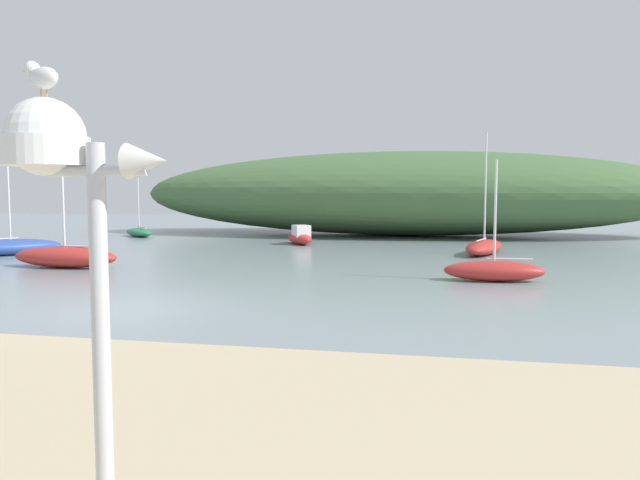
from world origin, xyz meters
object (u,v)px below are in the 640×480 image
at_px(seagull_on_radar, 41,76).
at_px(sailboat_centre_water, 11,247).
at_px(sailboat_east_reach, 494,270).
at_px(motorboat_far_left, 300,237).
at_px(sailboat_far_right, 484,247).
at_px(mast_structure, 61,177).
at_px(sailboat_outer_mooring, 65,257).
at_px(sailboat_inner_mooring, 139,232).

xyz_separation_m(seagull_on_radar, sailboat_centre_water, (-15.91, 19.01, -3.09)).
height_order(sailboat_centre_water, sailboat_east_reach, sailboat_centre_water).
height_order(motorboat_far_left, sailboat_far_right, sailboat_far_right).
xyz_separation_m(mast_structure, seagull_on_radar, (-0.12, 0.01, 0.66)).
relative_size(sailboat_outer_mooring, sailboat_centre_water, 1.13).
bearing_deg(mast_structure, seagull_on_radar, 177.35).
height_order(seagull_on_radar, sailboat_outer_mooring, sailboat_outer_mooring).
bearing_deg(sailboat_centre_water, sailboat_far_right, 12.39).
bearing_deg(sailboat_outer_mooring, sailboat_far_right, 27.28).
xyz_separation_m(sailboat_outer_mooring, sailboat_inner_mooring, (-5.23, 15.04, -0.11)).
xyz_separation_m(seagull_on_radar, sailboat_outer_mooring, (-10.80, 15.55, -3.05)).
distance_m(mast_structure, sailboat_centre_water, 24.99).
height_order(mast_structure, sailboat_outer_mooring, sailboat_outer_mooring).
relative_size(seagull_on_radar, sailboat_outer_mooring, 0.07).
relative_size(sailboat_inner_mooring, sailboat_far_right, 0.69).
bearing_deg(motorboat_far_left, seagull_on_radar, -80.25).
height_order(sailboat_centre_water, sailboat_far_right, sailboat_far_right).
bearing_deg(seagull_on_radar, sailboat_far_right, 78.74).
distance_m(seagull_on_radar, motorboat_far_left, 27.52).
xyz_separation_m(motorboat_far_left, sailboat_centre_water, (-11.28, -7.95, -0.04)).
bearing_deg(sailboat_inner_mooring, sailboat_centre_water, -89.41).
distance_m(mast_structure, sailboat_far_right, 24.11).
xyz_separation_m(sailboat_outer_mooring, sailboat_east_reach, (15.14, -0.45, -0.06)).
distance_m(mast_structure, sailboat_east_reach, 15.88).
relative_size(seagull_on_radar, sailboat_centre_water, 0.08).
height_order(mast_structure, seagull_on_radar, seagull_on_radar).
distance_m(mast_structure, sailboat_inner_mooring, 34.68).
height_order(mast_structure, motorboat_far_left, mast_structure).
bearing_deg(motorboat_far_left, sailboat_inner_mooring, 162.35).
distance_m(seagull_on_radar, sailboat_outer_mooring, 19.18).
relative_size(mast_structure, sailboat_far_right, 0.57).
xyz_separation_m(sailboat_east_reach, sailboat_far_right, (0.35, 8.43, 0.00)).
xyz_separation_m(sailboat_centre_water, sailboat_east_reach, (20.24, -3.91, -0.02)).
xyz_separation_m(motorboat_far_left, sailboat_inner_mooring, (-11.40, 3.63, -0.12)).
xyz_separation_m(motorboat_far_left, sailboat_east_reach, (8.96, -11.86, -0.07)).
xyz_separation_m(sailboat_outer_mooring, sailboat_centre_water, (-5.11, 3.46, -0.04)).
height_order(sailboat_outer_mooring, sailboat_east_reach, sailboat_outer_mooring).
bearing_deg(motorboat_far_left, mast_structure, -80.01).
distance_m(motorboat_far_left, sailboat_east_reach, 14.86).
bearing_deg(sailboat_far_right, motorboat_far_left, 159.83).
distance_m(mast_structure, motorboat_far_left, 27.48).
xyz_separation_m(sailboat_outer_mooring, motorboat_far_left, (6.17, 11.41, 0.00)).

